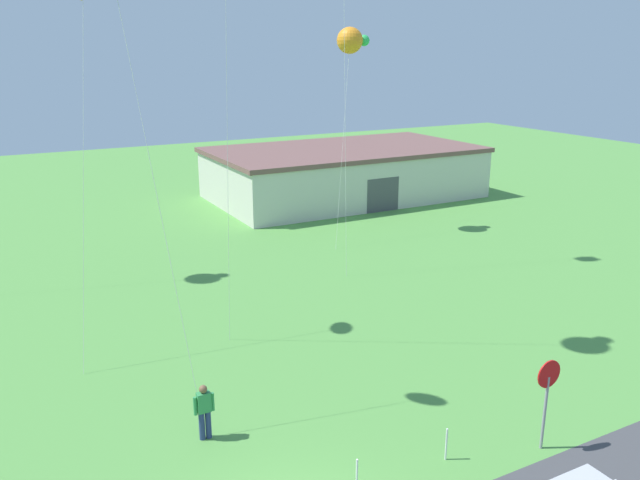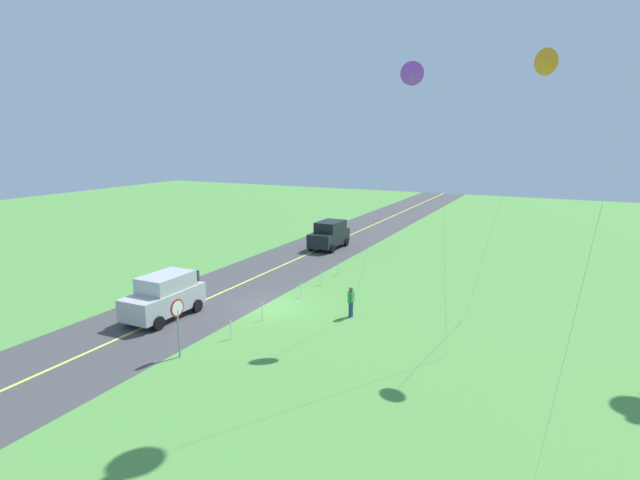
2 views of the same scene
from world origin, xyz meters
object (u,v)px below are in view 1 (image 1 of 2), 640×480
object	(u,v)px
kite_pink_drift	(351,40)
person_adult_near	(204,410)
warehouse_distant	(344,172)
stop_sign	(547,387)

from	to	relation	value
kite_pink_drift	person_adult_near	bearing A→B (deg)	-131.04
kite_pink_drift	warehouse_distant	bearing A→B (deg)	61.55
person_adult_near	kite_pink_drift	world-z (taller)	kite_pink_drift
stop_sign	person_adult_near	xyz separation A→B (m)	(-7.67, 4.62, -0.94)
person_adult_near	kite_pink_drift	xyz separation A→B (m)	(14.06, 16.14, 9.69)
stop_sign	kite_pink_drift	distance (m)	23.42
person_adult_near	warehouse_distant	bearing A→B (deg)	-16.51
kite_pink_drift	warehouse_distant	size ratio (longest dim) A/B	0.61
kite_pink_drift	warehouse_distant	world-z (taller)	kite_pink_drift
warehouse_distant	stop_sign	bearing A→B (deg)	-110.37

